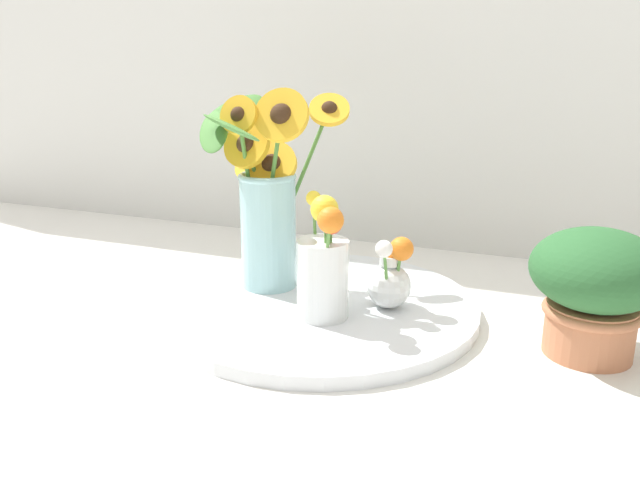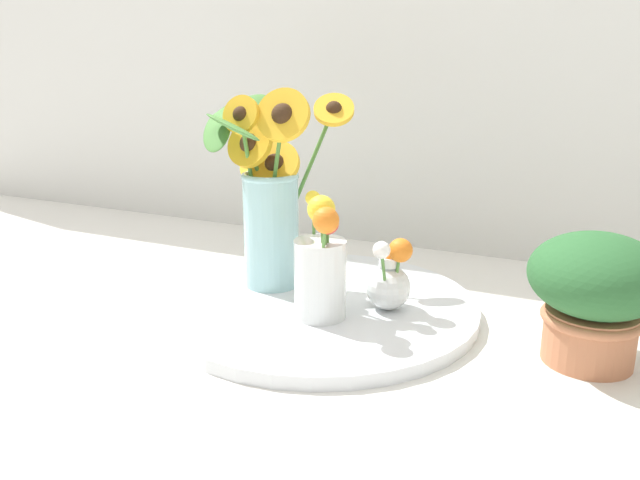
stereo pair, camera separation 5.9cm
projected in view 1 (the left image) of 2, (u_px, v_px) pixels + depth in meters
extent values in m
plane|color=silver|center=(292.00, 324.00, 1.01)|extent=(6.00, 6.00, 0.00)
cylinder|color=silver|center=(320.00, 307.00, 1.05)|extent=(0.53, 0.53, 0.02)
cylinder|color=#9ED1D6|center=(268.00, 233.00, 1.10)|extent=(0.10, 0.10, 0.19)
torus|color=#9ED1D6|center=(267.00, 177.00, 1.07)|extent=(0.10, 0.10, 0.01)
cylinder|color=#4C8438|center=(271.00, 189.00, 1.05)|extent=(0.06, 0.04, 0.25)
cylinder|color=gold|center=(282.00, 115.00, 0.99)|extent=(0.11, 0.05, 0.10)
sphere|color=#382314|center=(282.00, 115.00, 0.99)|extent=(0.04, 0.04, 0.04)
cylinder|color=#4C8438|center=(298.00, 185.00, 1.11)|extent=(0.08, 0.08, 0.24)
cylinder|color=gold|center=(329.00, 110.00, 1.09)|extent=(0.08, 0.06, 0.07)
sphere|color=#382314|center=(329.00, 110.00, 1.09)|extent=(0.03, 0.03, 0.03)
cylinder|color=#4C8438|center=(266.00, 219.00, 1.12)|extent=(0.07, 0.03, 0.18)
cylinder|color=gold|center=(251.00, 164.00, 1.11)|extent=(0.08, 0.05, 0.07)
sphere|color=#382314|center=(251.00, 164.00, 1.11)|extent=(0.03, 0.03, 0.03)
cylinder|color=#4C8438|center=(263.00, 204.00, 1.08)|extent=(0.05, 0.04, 0.20)
cylinder|color=gold|center=(247.00, 144.00, 1.05)|extent=(0.10, 0.05, 0.10)
sphere|color=#382314|center=(247.00, 144.00, 1.05)|extent=(0.04, 0.04, 0.04)
cylinder|color=#4C8438|center=(250.00, 188.00, 1.06)|extent=(0.01, 0.06, 0.25)
cylinder|color=gold|center=(239.00, 115.00, 1.00)|extent=(0.06, 0.03, 0.06)
sphere|color=#382314|center=(239.00, 115.00, 1.00)|extent=(0.03, 0.03, 0.03)
cylinder|color=#4C8438|center=(264.00, 212.00, 1.09)|extent=(0.03, 0.02, 0.17)
cylinder|color=gold|center=(272.00, 165.00, 1.07)|extent=(0.10, 0.06, 0.09)
sphere|color=#382314|center=(272.00, 165.00, 1.07)|extent=(0.04, 0.04, 0.04)
ellipsoid|color=#477F38|center=(214.00, 132.00, 1.03)|extent=(0.10, 0.11, 0.08)
ellipsoid|color=#477F38|center=(231.00, 128.00, 0.99)|extent=(0.13, 0.09, 0.06)
ellipsoid|color=#477F38|center=(235.00, 111.00, 1.09)|extent=(0.10, 0.13, 0.08)
cylinder|color=white|center=(323.00, 279.00, 0.97)|extent=(0.08, 0.08, 0.12)
cylinder|color=#568E42|center=(326.00, 257.00, 0.95)|extent=(0.01, 0.01, 0.15)
sphere|color=yellow|center=(325.00, 209.00, 0.92)|extent=(0.04, 0.04, 0.04)
cylinder|color=#568E42|center=(329.00, 255.00, 0.95)|extent=(0.02, 0.03, 0.11)
sphere|color=red|center=(331.00, 223.00, 0.92)|extent=(0.03, 0.03, 0.03)
cylinder|color=#568E42|center=(316.00, 247.00, 0.99)|extent=(0.02, 0.03, 0.15)
sphere|color=yellow|center=(313.00, 198.00, 0.98)|extent=(0.02, 0.02, 0.02)
cylinder|color=#568E42|center=(330.00, 263.00, 0.95)|extent=(0.01, 0.03, 0.14)
sphere|color=white|center=(327.00, 219.00, 0.91)|extent=(0.03, 0.03, 0.03)
cylinder|color=#568E42|center=(326.00, 261.00, 0.93)|extent=(0.03, 0.03, 0.13)
sphere|color=orange|center=(331.00, 220.00, 0.90)|extent=(0.04, 0.04, 0.04)
sphere|color=white|center=(389.00, 286.00, 1.01)|extent=(0.07, 0.07, 0.07)
cylinder|color=white|center=(390.00, 260.00, 1.00)|extent=(0.03, 0.03, 0.02)
cylinder|color=#568E42|center=(386.00, 276.00, 0.98)|extent=(0.01, 0.03, 0.09)
sphere|color=white|center=(384.00, 249.00, 0.95)|extent=(0.03, 0.03, 0.03)
cylinder|color=#568E42|center=(398.00, 271.00, 0.99)|extent=(0.01, 0.01, 0.07)
sphere|color=orange|center=(402.00, 249.00, 0.98)|extent=(0.04, 0.04, 0.04)
cylinder|color=#568E42|center=(394.00, 274.00, 1.01)|extent=(0.01, 0.01, 0.06)
sphere|color=orange|center=(392.00, 256.00, 1.00)|extent=(0.03, 0.03, 0.03)
cylinder|color=#B7704C|center=(589.00, 329.00, 0.90)|extent=(0.12, 0.12, 0.08)
torus|color=#B7704C|center=(592.00, 311.00, 0.89)|extent=(0.14, 0.14, 0.01)
ellipsoid|color=#285B2D|center=(597.00, 269.00, 0.87)|extent=(0.18, 0.18, 0.12)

